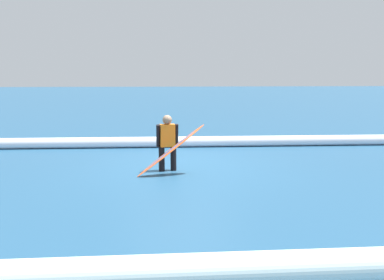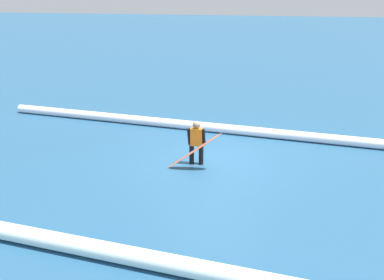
% 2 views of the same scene
% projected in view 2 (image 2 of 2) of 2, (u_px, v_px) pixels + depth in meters
% --- Properties ---
extents(ground_plane, '(189.74, 189.74, 0.00)m').
position_uv_depth(ground_plane, '(213.00, 161.00, 13.24)').
color(ground_plane, navy).
extents(surfer, '(0.52, 0.26, 1.32)m').
position_uv_depth(surfer, '(196.00, 140.00, 12.78)').
color(surfer, black).
rests_on(surfer, ground_plane).
extents(surfboard, '(1.58, 0.46, 1.15)m').
position_uv_depth(surfboard, '(194.00, 151.00, 12.44)').
color(surfboard, '#E55926').
rests_on(surfboard, ground_plane).
extents(wave_crest_foreground, '(18.40, 1.41, 0.33)m').
position_uv_depth(wave_crest_foreground, '(232.00, 129.00, 15.76)').
color(wave_crest_foreground, white).
rests_on(wave_crest_foreground, ground_plane).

